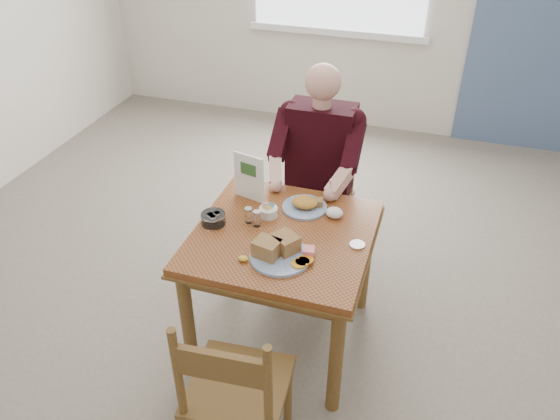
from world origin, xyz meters
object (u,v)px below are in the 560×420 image
(chair_far, at_px, (319,197))
(far_plate, at_px, (306,204))
(table, at_px, (283,250))
(diner, at_px, (318,159))
(chair_near, at_px, (235,393))
(near_plate, at_px, (280,250))

(chair_far, xyz_separation_m, far_plate, (0.05, -0.55, 0.30))
(table, relative_size, diner, 0.66)
(chair_far, bearing_deg, diner, -89.99)
(diner, relative_size, far_plate, 4.65)
(chair_far, distance_m, diner, 0.34)
(chair_near, height_order, near_plate, chair_near)
(table, relative_size, chair_near, 0.97)
(diner, relative_size, near_plate, 3.67)
(near_plate, bearing_deg, chair_near, -90.20)
(table, xyz_separation_m, far_plate, (0.05, 0.25, 0.14))
(far_plate, bearing_deg, near_plate, -91.05)
(chair_far, relative_size, near_plate, 2.52)
(table, height_order, near_plate, near_plate)
(table, height_order, far_plate, far_plate)
(table, xyz_separation_m, near_plate, (0.04, -0.19, 0.15))
(table, relative_size, chair_far, 0.97)
(diner, bearing_deg, table, -90.00)
(diner, bearing_deg, chair_far, 90.01)
(chair_near, bearing_deg, far_plate, 89.44)
(chair_far, distance_m, chair_near, 1.60)
(chair_far, height_order, diner, diner)
(table, distance_m, diner, 0.73)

